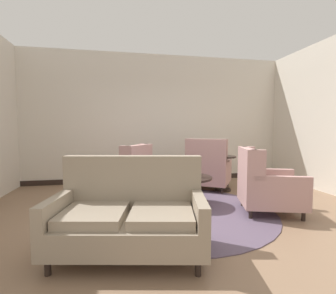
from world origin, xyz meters
The scene contains 12 objects.
ground centered at (0.00, 0.00, 0.00)m, with size 9.09×9.09×0.00m, color #896B51.
wall_back centered at (0.00, 2.73, 1.58)m, with size 6.65×0.08×3.15m, color silver.
wall_right centered at (3.24, 0.82, 1.58)m, with size 0.08×3.83×3.15m, color silver.
baseboard_back centered at (0.00, 2.68, 0.06)m, with size 6.49×0.03×0.12m, color black.
area_rug centered at (0.00, 0.30, 0.01)m, with size 2.95×2.95×0.01m, color #5B4C60.
coffee_table centered at (0.19, 0.60, 0.40)m, with size 0.83×0.83×0.50m.
porcelain_vase centered at (0.24, 0.58, 0.66)m, with size 0.18×0.18×0.35m.
settee centered at (-0.85, -0.89, 0.41)m, with size 1.68×1.10×1.01m.
armchair_near_window centered at (0.93, 1.59, 0.45)m, with size 1.19×1.20×1.11m.
armchair_back_corner centered at (1.28, -0.02, 0.43)m, with size 1.07×0.98×1.02m.
armchair_far_left centered at (-0.84, 1.26, 0.43)m, with size 1.17×1.13×1.02m.
side_table centered at (1.20, 1.44, 0.45)m, with size 0.54×0.54×0.74m.
Camera 1 is at (-0.94, -3.45, 1.31)m, focal length 26.43 mm.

